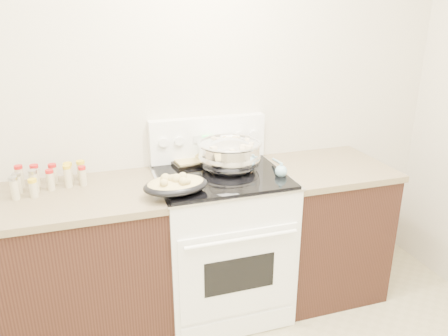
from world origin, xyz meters
name	(u,v)px	position (x,y,z in m)	size (l,w,h in m)	color
room_shell	(261,92)	(0.00, 0.00, 1.70)	(4.10, 3.60, 2.75)	beige
counter_left	(86,266)	(-0.48, 1.43, 0.46)	(0.93, 0.67, 0.92)	black
counter_right	(322,227)	(1.08, 1.43, 0.46)	(0.73, 0.67, 0.92)	black
kitchen_range	(221,240)	(0.35, 1.42, 0.49)	(0.78, 0.73, 1.22)	white
mixing_bowl	(230,155)	(0.42, 1.49, 1.03)	(0.40, 0.40, 0.23)	silver
roasting_pan	(176,184)	(0.03, 1.23, 0.99)	(0.37, 0.28, 0.12)	black
baking_sheet	(200,158)	(0.29, 1.70, 0.96)	(0.42, 0.32, 0.06)	black
wooden_spoon	(230,170)	(0.41, 1.45, 0.95)	(0.17, 0.24, 0.04)	#B87954
blue_ladle	(281,170)	(0.68, 1.30, 0.97)	(0.09, 0.26, 0.09)	#82B2C1
spice_jars	(47,178)	(-0.64, 1.57, 0.98)	(0.39, 0.23, 0.13)	#BFB28C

